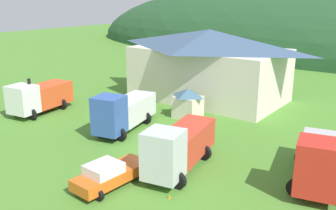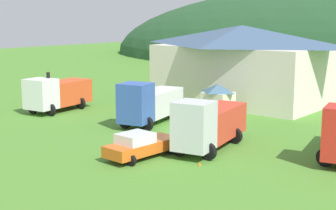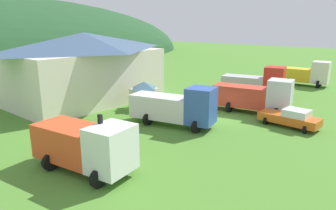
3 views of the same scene
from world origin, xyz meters
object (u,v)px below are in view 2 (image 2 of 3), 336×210
heavy_rig_white (57,93)px  traffic_light_west (49,88)px  depot_building (241,63)px  traffic_cone_near_pickup (200,166)px  tow_truck_silver (209,123)px  play_shed_cream (218,99)px  service_pickup_orange (141,145)px  box_truck_blue (149,103)px

heavy_rig_white → traffic_light_west: traffic_light_west is taller
depot_building → traffic_cone_near_pickup: bearing=-64.8°
heavy_rig_white → tow_truck_silver: 18.84m
play_shed_cream → heavy_rig_white: 14.94m
traffic_light_west → play_shed_cream: bearing=35.1°
service_pickup_orange → heavy_rig_white: bearing=-108.2°
play_shed_cream → traffic_cone_near_pickup: 15.32m
traffic_light_west → traffic_cone_near_pickup: traffic_light_west is taller
depot_building → box_truck_blue: bearing=-91.6°
play_shed_cream → traffic_cone_near_pickup: (7.58, -13.24, -1.48)m
box_truck_blue → depot_building: bearing=164.8°
tow_truck_silver → traffic_light_west: bearing=-105.0°
depot_building → box_truck_blue: size_ratio=2.21×
traffic_light_west → traffic_cone_near_pickup: 20.71m
traffic_cone_near_pickup → box_truck_blue: bearing=145.8°
depot_building → box_truck_blue: depot_building is taller
depot_building → traffic_light_west: 19.19m
depot_building → box_truck_blue: (-0.38, -13.65, -2.27)m
play_shed_cream → service_pickup_orange: bearing=-75.2°
play_shed_cream → service_pickup_orange: size_ratio=0.55×
heavy_rig_white → traffic_light_west: bearing=6.8°
tow_truck_silver → depot_building: bearing=-166.6°
box_truck_blue → traffic_light_west: (-10.07, -2.36, 0.56)m
box_truck_blue → tow_truck_silver: bearing=53.7°
heavy_rig_white → box_truck_blue: 10.44m
depot_building → play_shed_cream: (2.07, -7.23, -2.57)m
traffic_light_west → depot_building: bearing=56.9°
service_pickup_orange → traffic_light_west: traffic_light_west is taller
depot_building → tow_truck_silver: bearing=-65.1°
heavy_rig_white → traffic_cone_near_pickup: 21.20m
play_shed_cream → box_truck_blue: box_truck_blue is taller
depot_building → heavy_rig_white: size_ratio=2.52×
heavy_rig_white → traffic_cone_near_pickup: size_ratio=14.67×
heavy_rig_white → service_pickup_orange: (16.57, -6.56, -0.90)m
heavy_rig_white → traffic_light_west: (0.30, -1.11, 0.61)m
box_truck_blue → tow_truck_silver: size_ratio=1.00×
heavy_rig_white → traffic_cone_near_pickup: bearing=66.3°
tow_truck_silver → traffic_cone_near_pickup: (1.68, -3.32, -1.77)m
service_pickup_orange → traffic_cone_near_pickup: service_pickup_orange is taller
box_truck_blue → service_pickup_orange: size_ratio=1.52×
heavy_rig_white → box_truck_blue: box_truck_blue is taller
depot_building → traffic_light_west: bearing=-123.1°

